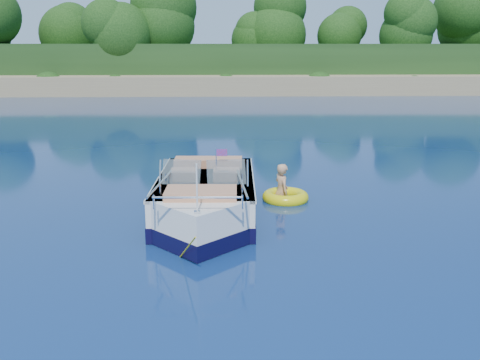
{
  "coord_description": "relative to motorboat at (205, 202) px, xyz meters",
  "views": [
    {
      "loc": [
        1.16,
        -7.82,
        3.91
      ],
      "look_at": [
        1.59,
        4.24,
        0.85
      ],
      "focal_mm": 40.0,
      "sensor_mm": 36.0,
      "label": 1
    }
  ],
  "objects": [
    {
      "name": "ground",
      "position": [
        -0.78,
        -3.97,
        -0.4
      ],
      "size": [
        160.0,
        160.0,
        0.0
      ],
      "primitive_type": "plane",
      "color": "#091D45",
      "rests_on": "ground"
    },
    {
      "name": "shoreline",
      "position": [
        -0.78,
        59.81,
        0.57
      ],
      "size": [
        170.0,
        59.0,
        6.0
      ],
      "color": "#927B55",
      "rests_on": "ground"
    },
    {
      "name": "treeline",
      "position": [
        -0.74,
        37.05,
        5.14
      ],
      "size": [
        150.0,
        7.12,
        8.19
      ],
      "color": "#301E10",
      "rests_on": "ground"
    },
    {
      "name": "motorboat",
      "position": [
        0.0,
        0.0,
        0.0
      ],
      "size": [
        2.36,
        6.26,
        2.08
      ],
      "rotation": [
        0.0,
        0.0,
        -0.03
      ],
      "color": "white",
      "rests_on": "ground"
    },
    {
      "name": "tow_tube",
      "position": [
        2.03,
        1.47,
        -0.32
      ],
      "size": [
        1.31,
        1.31,
        0.32
      ],
      "rotation": [
        0.0,
        0.0,
        0.09
      ],
      "color": "yellow",
      "rests_on": "ground"
    },
    {
      "name": "boy",
      "position": [
        1.9,
        1.46,
        -0.4
      ],
      "size": [
        0.63,
        0.89,
        1.61
      ],
      "primitive_type": "imported",
      "rotation": [
        0.0,
        -0.17,
        1.93
      ],
      "color": "tan",
      "rests_on": "ground"
    }
  ]
}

